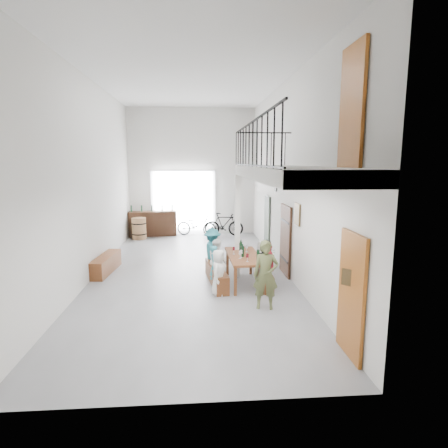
{
  "coord_description": "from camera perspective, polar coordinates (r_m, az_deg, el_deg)",
  "views": [
    {
      "loc": [
        0.17,
        -10.6,
        3.24
      ],
      "look_at": [
        0.92,
        -0.5,
        1.52
      ],
      "focal_mm": 30.0,
      "sensor_mm": 36.0,
      "label": 1
    }
  ],
  "objects": [
    {
      "name": "guest_right_a",
      "position": [
        9.58,
        6.69,
        -6.34
      ],
      "size": [
        0.41,
        0.76,
        1.23
      ],
      "primitive_type": "imported",
      "rotation": [
        0.0,
        0.0,
        -1.41
      ],
      "color": "maroon",
      "rests_on": "ground"
    },
    {
      "name": "right_wall_decor",
      "position": [
        9.21,
        11.73,
        0.07
      ],
      "size": [
        0.07,
        8.28,
        5.07
      ],
      "color": "#944F1A",
      "rests_on": "ground"
    },
    {
      "name": "guest_left_c",
      "position": [
        10.18,
        -1.03,
        -5.52
      ],
      "size": [
        0.56,
        0.65,
        1.16
      ],
      "primitive_type": "imported",
      "rotation": [
        0.0,
        0.0,
        1.81
      ],
      "color": "white",
      "rests_on": "ground"
    },
    {
      "name": "room_walls",
      "position": [
        10.61,
        -5.28,
        11.28
      ],
      "size": [
        12.0,
        12.0,
        12.0
      ],
      "color": "silver",
      "rests_on": "ground"
    },
    {
      "name": "guest_right_c",
      "position": [
        10.79,
        5.78,
        -5.1
      ],
      "size": [
        0.44,
        0.56,
        1.01
      ],
      "primitive_type": "imported",
      "rotation": [
        0.0,
        0.0,
        -1.3
      ],
      "color": "white",
      "rests_on": "ground"
    },
    {
      "name": "balcony",
      "position": [
        7.69,
        9.41,
        7.44
      ],
      "size": [
        1.52,
        5.62,
        4.0
      ],
      "color": "white",
      "rests_on": "ground"
    },
    {
      "name": "potted_plant",
      "position": [
        12.05,
        6.81,
        -4.87
      ],
      "size": [
        0.49,
        0.45,
        0.48
      ],
      "primitive_type": "imported",
      "rotation": [
        0.0,
        0.0,
        0.19
      ],
      "color": "#144414",
      "rests_on": "ground"
    },
    {
      "name": "guest_left_d",
      "position": [
        10.78,
        -1.79,
        -4.18
      ],
      "size": [
        0.63,
        0.93,
        1.34
      ],
      "primitive_type": "imported",
      "rotation": [
        0.0,
        0.0,
        1.73
      ],
      "color": "teal",
      "rests_on": "ground"
    },
    {
      "name": "tasting_table",
      "position": [
        9.9,
        3.04,
        -5.22
      ],
      "size": [
        0.86,
        1.99,
        0.79
      ],
      "rotation": [
        0.0,
        0.0,
        0.03
      ],
      "color": "brown",
      "rests_on": "ground"
    },
    {
      "name": "counter_bottles",
      "position": [
        16.49,
        -10.92,
        2.4
      ],
      "size": [
        1.78,
        0.34,
        0.28
      ],
      "color": "black",
      "rests_on": "serving_counter"
    },
    {
      "name": "serving_counter",
      "position": [
        16.59,
        -10.85,
        0.07
      ],
      "size": [
        2.1,
        0.83,
        1.08
      ],
      "primitive_type": "cube",
      "rotation": [
        0.0,
        0.0,
        0.13
      ],
      "color": "#33180E",
      "rests_on": "ground"
    },
    {
      "name": "gateway_portal",
      "position": [
        16.65,
        -6.21,
        3.22
      ],
      "size": [
        2.8,
        0.08,
        2.8
      ],
      "primitive_type": "cube",
      "color": "white",
      "rests_on": "ground"
    },
    {
      "name": "bench_wall",
      "position": [
        10.14,
        6.11,
        -7.81
      ],
      "size": [
        0.29,
        1.85,
        0.42
      ],
      "primitive_type": "cube",
      "rotation": [
        0.0,
        0.0,
        -0.03
      ],
      "color": "brown",
      "rests_on": "ground"
    },
    {
      "name": "bicycle_near",
      "position": [
        16.37,
        -4.19,
        -0.17
      ],
      "size": [
        1.87,
        1.09,
        0.93
      ],
      "primitive_type": "imported",
      "rotation": [
        0.0,
        0.0,
        1.29
      ],
      "color": "black",
      "rests_on": "ground"
    },
    {
      "name": "bench_inner",
      "position": [
        10.05,
        -1.16,
        -7.81
      ],
      "size": [
        0.54,
        2.02,
        0.46
      ],
      "primitive_type": "cube",
      "rotation": [
        0.0,
        0.0,
        0.11
      ],
      "color": "brown",
      "rests_on": "ground"
    },
    {
      "name": "host_standing",
      "position": [
        8.32,
        6.38,
        -7.73
      ],
      "size": [
        0.61,
        0.46,
        1.53
      ],
      "primitive_type": "imported",
      "rotation": [
        0.0,
        0.0,
        -0.18
      ],
      "color": "#515731",
      "rests_on": "ground"
    },
    {
      "name": "guest_left_b",
      "position": [
        9.79,
        -1.36,
        -6.4
      ],
      "size": [
        0.4,
        0.46,
        1.07
      ],
      "primitive_type": "imported",
      "rotation": [
        0.0,
        0.0,
        1.14
      ],
      "color": "teal",
      "rests_on": "ground"
    },
    {
      "name": "oak_barrel",
      "position": [
        16.02,
        -12.82,
        -0.67
      ],
      "size": [
        0.61,
        0.61,
        0.89
      ],
      "color": "#8D6340",
      "rests_on": "ground"
    },
    {
      "name": "side_bench",
      "position": [
        11.56,
        -17.56,
        -5.83
      ],
      "size": [
        0.56,
        1.8,
        0.5
      ],
      "primitive_type": "cube",
      "rotation": [
        0.0,
        0.0,
        -0.1
      ],
      "color": "brown",
      "rests_on": "ground"
    },
    {
      "name": "guest_right_b",
      "position": [
        10.14,
        6.31,
        -5.59
      ],
      "size": [
        0.54,
        1.14,
        1.18
      ],
      "primitive_type": "imported",
      "rotation": [
        0.0,
        0.0,
        -1.39
      ],
      "color": "black",
      "rests_on": "ground"
    },
    {
      "name": "tableware",
      "position": [
        9.85,
        2.7,
        -3.98
      ],
      "size": [
        0.44,
        1.09,
        0.35
      ],
      "color": "black",
      "rests_on": "tasting_table"
    },
    {
      "name": "bicycle_far",
      "position": [
        16.26,
        -0.01,
        -0.06
      ],
      "size": [
        1.72,
        0.61,
        1.01
      ],
      "primitive_type": "imported",
      "rotation": [
        0.0,
        0.0,
        1.49
      ],
      "color": "black",
      "rests_on": "ground"
    },
    {
      "name": "floor",
      "position": [
        11.09,
        -5.0,
        -7.41
      ],
      "size": [
        12.0,
        12.0,
        0.0
      ],
      "primitive_type": "plane",
      "color": "slate",
      "rests_on": "ground"
    },
    {
      "name": "guest_left_a",
      "position": [
        9.16,
        -0.83,
        -7.36
      ],
      "size": [
        0.54,
        0.65,
        1.13
      ],
      "primitive_type": "imported",
      "rotation": [
        0.0,
        0.0,
        1.19
      ],
      "color": "white",
      "rests_on": "ground"
    }
  ]
}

